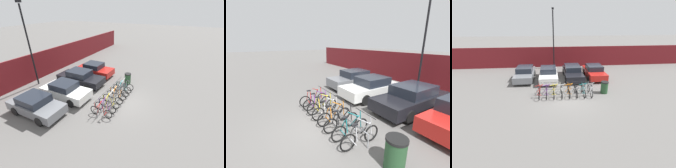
% 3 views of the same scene
% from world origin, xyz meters
% --- Properties ---
extents(ground_plane, '(120.00, 120.00, 0.00)m').
position_xyz_m(ground_plane, '(0.00, 0.00, 0.00)').
color(ground_plane, '#605E5B').
extents(hoarding_wall, '(36.00, 0.16, 2.68)m').
position_xyz_m(hoarding_wall, '(0.00, 9.50, 1.34)').
color(hoarding_wall, maroon).
rests_on(hoarding_wall, ground).
extents(bike_rack, '(4.77, 0.04, 0.57)m').
position_xyz_m(bike_rack, '(-0.23, 0.68, 0.50)').
color(bike_rack, gray).
rests_on(bike_rack, ground).
extents(bicycle_red, '(0.68, 1.71, 1.05)m').
position_xyz_m(bicycle_red, '(-2.34, 0.53, 0.38)').
color(bicycle_red, black).
rests_on(bicycle_red, ground).
extents(bicycle_purple, '(0.68, 1.71, 1.05)m').
position_xyz_m(bicycle_purple, '(-1.76, 0.53, 0.38)').
color(bicycle_purple, black).
rests_on(bicycle_purple, ground).
extents(bicycle_yellow, '(0.68, 1.71, 1.05)m').
position_xyz_m(bicycle_yellow, '(-1.17, 0.53, 0.38)').
color(bicycle_yellow, black).
rests_on(bicycle_yellow, ground).
extents(bicycle_white, '(0.68, 1.71, 1.05)m').
position_xyz_m(bicycle_white, '(-0.53, 0.53, 0.38)').
color(bicycle_white, black).
rests_on(bicycle_white, ground).
extents(bicycle_orange, '(0.68, 1.71, 1.05)m').
position_xyz_m(bicycle_orange, '(0.08, 0.53, 0.38)').
color(bicycle_orange, black).
rests_on(bicycle_orange, ground).
extents(bicycle_black, '(0.68, 1.71, 1.05)m').
position_xyz_m(bicycle_black, '(0.67, 0.53, 0.38)').
color(bicycle_black, black).
rests_on(bicycle_black, ground).
extents(bicycle_teal, '(0.68, 1.71, 1.05)m').
position_xyz_m(bicycle_teal, '(1.30, 0.53, 0.38)').
color(bicycle_teal, black).
rests_on(bicycle_teal, ground).
extents(bicycle_silver, '(0.68, 1.71, 1.05)m').
position_xyz_m(bicycle_silver, '(1.89, 0.53, 0.38)').
color(bicycle_silver, black).
rests_on(bicycle_silver, ground).
extents(car_grey, '(1.91, 4.08, 1.40)m').
position_xyz_m(car_grey, '(-4.05, 4.74, 0.69)').
color(car_grey, slate).
rests_on(car_grey, ground).
extents(car_white, '(1.91, 4.07, 1.40)m').
position_xyz_m(car_white, '(-1.58, 4.30, 0.69)').
color(car_white, silver).
rests_on(car_white, ground).
extents(car_black, '(1.91, 4.53, 1.40)m').
position_xyz_m(car_black, '(1.01, 4.76, 0.69)').
color(car_black, black).
rests_on(car_black, ground).
extents(lamp_post, '(0.24, 0.44, 7.25)m').
position_xyz_m(lamp_post, '(-0.86, 8.50, 3.98)').
color(lamp_post, black).
rests_on(lamp_post, ground).
extents(trash_bin, '(0.63, 0.63, 1.03)m').
position_xyz_m(trash_bin, '(3.18, 0.74, 0.52)').
color(trash_bin, '#234728').
rests_on(trash_bin, ground).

